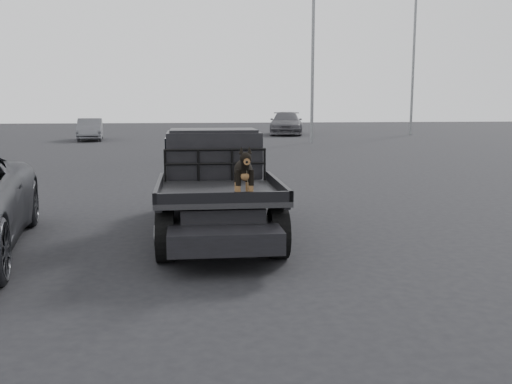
{
  "coord_description": "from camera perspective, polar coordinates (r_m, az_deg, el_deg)",
  "views": [
    {
      "loc": [
        0.11,
        -7.42,
        2.28
      ],
      "look_at": [
        0.99,
        -0.13,
        1.14
      ],
      "focal_mm": 40.0,
      "sensor_mm": 36.0,
      "label": 1
    }
  ],
  "objects": [
    {
      "name": "distant_car_b",
      "position": [
        41.89,
        3.04,
        6.88
      ],
      "size": [
        3.27,
        5.96,
        1.64
      ],
      "primitive_type": "imported",
      "rotation": [
        0.0,
        0.0,
        -0.18
      ],
      "color": "#49484D",
      "rests_on": "ground"
    },
    {
      "name": "dog",
      "position": [
        8.08,
        -1.26,
        1.82
      ],
      "size": [
        0.32,
        0.6,
        0.74
      ],
      "primitive_type": null,
      "color": "black",
      "rests_on": "flatbed_ute"
    },
    {
      "name": "distant_car_a",
      "position": [
        36.88,
        -16.26,
        6.04
      ],
      "size": [
        1.88,
        4.23,
        1.35
      ],
      "primitive_type": "imported",
      "rotation": [
        0.0,
        0.0,
        0.11
      ],
      "color": "#535459",
      "rests_on": "ground"
    },
    {
      "name": "floodlight_mid",
      "position": [
        33.68,
        5.75,
        16.86
      ],
      "size": [
        1.08,
        0.28,
        12.77
      ],
      "color": "slate",
      "rests_on": "ground"
    },
    {
      "name": "ute_cab",
      "position": [
        10.85,
        -4.29,
        3.98
      ],
      "size": [
        1.72,
        1.3,
        0.88
      ],
      "primitive_type": null,
      "color": "black",
      "rests_on": "flatbed_ute"
    },
    {
      "name": "headache_rack",
      "position": [
        10.12,
        -4.09,
        2.69
      ],
      "size": [
        1.8,
        0.08,
        0.55
      ],
      "primitive_type": null,
      "color": "black",
      "rests_on": "flatbed_ute"
    },
    {
      "name": "ground",
      "position": [
        7.76,
        -7.45,
        -8.31
      ],
      "size": [
        120.0,
        120.0,
        0.0
      ],
      "primitive_type": "plane",
      "color": "black",
      "rests_on": "ground"
    },
    {
      "name": "flatbed_ute",
      "position": [
        10.03,
        -3.98,
        -1.61
      ],
      "size": [
        2.0,
        5.4,
        0.92
      ],
      "primitive_type": null,
      "color": "black",
      "rests_on": "ground"
    },
    {
      "name": "floodlight_far",
      "position": [
        43.39,
        15.65,
        16.74
      ],
      "size": [
        1.08,
        0.28,
        15.67
      ],
      "color": "slate",
      "rests_on": "ground"
    }
  ]
}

